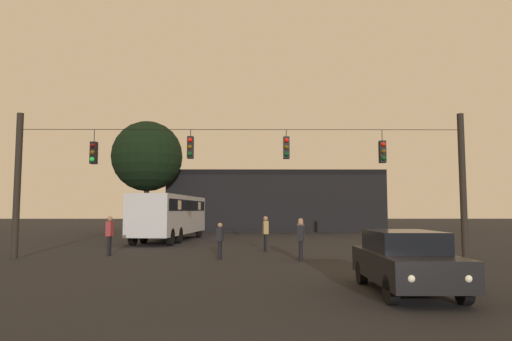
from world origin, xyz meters
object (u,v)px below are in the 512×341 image
(pedestrian_near_bus, at_px, (220,239))
(tree_left_silhouette, at_px, (147,156))
(city_bus, at_px, (171,213))
(pedestrian_crossing_left, at_px, (301,236))
(pedestrian_crossing_center, at_px, (110,233))
(pedestrian_crossing_right, at_px, (301,238))
(pedestrian_trailing, at_px, (266,231))
(car_near_right, at_px, (406,260))

(pedestrian_near_bus, distance_m, tree_left_silhouette, 24.34)
(city_bus, xyz_separation_m, pedestrian_near_bus, (4.14, -11.71, -1.02))
(pedestrian_crossing_left, distance_m, pedestrian_crossing_center, 8.59)
(pedestrian_crossing_center, bearing_deg, pedestrian_crossing_right, -15.05)
(pedestrian_trailing, height_order, tree_left_silhouette, tree_left_silhouette)
(pedestrian_trailing, bearing_deg, tree_left_silhouette, 118.80)
(pedestrian_crossing_center, bearing_deg, pedestrian_trailing, 16.06)
(pedestrian_crossing_center, height_order, pedestrian_near_bus, pedestrian_crossing_center)
(pedestrian_crossing_right, bearing_deg, pedestrian_near_bus, 166.96)
(pedestrian_near_bus, relative_size, tree_left_silhouette, 0.15)
(city_bus, relative_size, tree_left_silhouette, 1.11)
(pedestrian_crossing_right, relative_size, pedestrian_near_bus, 1.08)
(pedestrian_crossing_center, distance_m, pedestrian_trailing, 7.38)
(city_bus, xyz_separation_m, tree_left_silhouette, (-4.06, 10.39, 5.03))
(pedestrian_crossing_left, bearing_deg, pedestrian_crossing_right, -95.58)
(car_near_right, relative_size, pedestrian_trailing, 2.50)
(pedestrian_crossing_center, bearing_deg, pedestrian_crossing_left, -8.74)
(city_bus, relative_size, pedestrian_trailing, 6.41)
(pedestrian_crossing_left, bearing_deg, city_bus, 123.22)
(pedestrian_crossing_left, distance_m, pedestrian_near_bus, 3.42)
(pedestrian_crossing_right, bearing_deg, pedestrian_trailing, 106.89)
(city_bus, height_order, pedestrian_crossing_left, city_bus)
(pedestrian_near_bus, bearing_deg, pedestrian_trailing, 60.36)
(pedestrian_crossing_center, xyz_separation_m, pedestrian_near_bus, (5.09, -1.49, -0.17))
(city_bus, height_order, pedestrian_crossing_center, city_bus)
(tree_left_silhouette, bearing_deg, pedestrian_crossing_left, -62.10)
(city_bus, bearing_deg, pedestrian_crossing_center, -95.29)
(car_near_right, relative_size, pedestrian_crossing_right, 2.68)
(tree_left_silhouette, bearing_deg, pedestrian_crossing_right, -63.28)
(pedestrian_crossing_left, bearing_deg, car_near_right, -77.68)
(pedestrian_crossing_left, relative_size, pedestrian_crossing_right, 1.05)
(car_near_right, distance_m, pedestrian_crossing_left, 8.33)
(car_near_right, xyz_separation_m, tree_left_silhouette, (-13.38, 30.06, 6.10))
(pedestrian_crossing_center, xyz_separation_m, pedestrian_trailing, (7.10, 2.04, -0.02))
(pedestrian_trailing, bearing_deg, pedestrian_crossing_right, -73.11)
(pedestrian_crossing_center, distance_m, pedestrian_near_bus, 5.30)
(pedestrian_crossing_left, distance_m, pedestrian_trailing, 3.63)
(pedestrian_crossing_center, xyz_separation_m, pedestrian_crossing_right, (8.40, -2.26, -0.09))
(tree_left_silhouette, bearing_deg, pedestrian_trailing, -61.20)
(city_bus, distance_m, pedestrian_crossing_center, 10.30)
(pedestrian_crossing_center, bearing_deg, tree_left_silhouette, 98.58)
(pedestrian_crossing_right, distance_m, pedestrian_trailing, 4.50)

